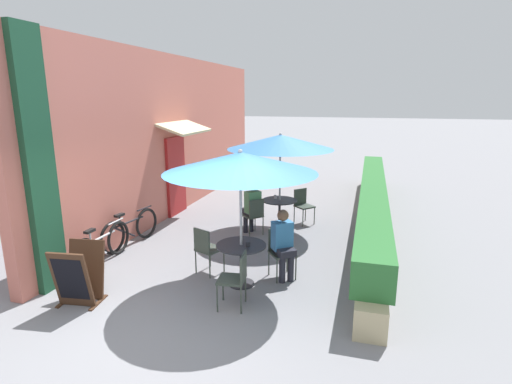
# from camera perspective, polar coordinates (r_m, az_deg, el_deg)

# --- Properties ---
(ground_plane) EXTENTS (120.00, 120.00, 0.00)m
(ground_plane) POSITION_cam_1_polar(r_m,az_deg,el_deg) (5.99, -13.04, -18.41)
(ground_plane) COLOR gray
(cafe_facade_wall) EXTENTS (0.98, 11.51, 4.20)m
(cafe_facade_wall) POSITION_cam_1_polar(r_m,az_deg,el_deg) (11.31, -11.25, 7.91)
(cafe_facade_wall) COLOR #C66B5B
(cafe_facade_wall) RESTS_ON ground_plane
(planter_hedge) EXTENTS (0.60, 10.51, 1.01)m
(planter_hedge) POSITION_cam_1_polar(r_m,az_deg,el_deg) (10.39, 16.28, -1.55)
(planter_hedge) COLOR tan
(planter_hedge) RESTS_ON ground_plane
(patio_table_near) EXTENTS (0.84, 0.84, 0.72)m
(patio_table_near) POSITION_cam_1_polar(r_m,az_deg,el_deg) (6.79, -2.12, -8.92)
(patio_table_near) COLOR #28282D
(patio_table_near) RESTS_ON ground_plane
(patio_umbrella_near) EXTENTS (2.49, 2.49, 2.32)m
(patio_umbrella_near) POSITION_cam_1_polar(r_m,az_deg,el_deg) (6.36, -2.24, 4.23)
(patio_umbrella_near) COLOR #B7B7BC
(patio_umbrella_near) RESTS_ON ground_plane
(cafe_chair_near_left) EXTENTS (0.56, 0.56, 0.87)m
(cafe_chair_near_left) POSITION_cam_1_polar(r_m,az_deg,el_deg) (7.13, 3.53, -8.06)
(cafe_chair_near_left) COLOR #384238
(cafe_chair_near_left) RESTS_ON ground_plane
(seated_patron_near_left) EXTENTS (0.50, 0.51, 1.25)m
(seated_patron_near_left) POSITION_cam_1_polar(r_m,az_deg,el_deg) (6.97, 3.93, -7.07)
(seated_patron_near_left) COLOR #23232D
(seated_patron_near_left) RESTS_ON ground_plane
(cafe_chair_near_right) EXTENTS (0.53, 0.53, 0.87)m
(cafe_chair_near_right) POSITION_cam_1_polar(r_m,az_deg,el_deg) (7.24, -7.10, -7.79)
(cafe_chair_near_right) COLOR #384238
(cafe_chair_near_right) RESTS_ON ground_plane
(cafe_chair_near_back) EXTENTS (0.44, 0.44, 0.87)m
(cafe_chair_near_back) POSITION_cam_1_polar(r_m,az_deg,el_deg) (6.11, -2.82, -11.87)
(cafe_chair_near_back) COLOR #384238
(cafe_chair_near_back) RESTS_ON ground_plane
(coffee_cup_near) EXTENTS (0.07, 0.07, 0.09)m
(coffee_cup_near) POSITION_cam_1_polar(r_m,az_deg,el_deg) (6.62, -1.20, -7.44)
(coffee_cup_near) COLOR #232328
(coffee_cup_near) RESTS_ON patio_table_near
(patio_table_mid) EXTENTS (0.84, 0.84, 0.72)m
(patio_table_mid) POSITION_cam_1_polar(r_m,az_deg,el_deg) (9.62, 3.38, -2.16)
(patio_table_mid) COLOR #28282D
(patio_table_mid) RESTS_ON ground_plane
(patio_umbrella_mid) EXTENTS (2.49, 2.49, 2.32)m
(patio_umbrella_mid) POSITION_cam_1_polar(r_m,az_deg,el_deg) (9.32, 3.51, 7.15)
(patio_umbrella_mid) COLOR #B7B7BC
(patio_umbrella_mid) RESTS_ON ground_plane
(cafe_chair_mid_left) EXTENTS (0.57, 0.57, 0.87)m
(cafe_chair_mid_left) POSITION_cam_1_polar(r_m,az_deg,el_deg) (9.17, -0.28, -3.10)
(cafe_chair_mid_left) COLOR #384238
(cafe_chair_mid_left) RESTS_ON ground_plane
(seated_patron_mid_left) EXTENTS (0.51, 0.51, 1.25)m
(seated_patron_mid_left) POSITION_cam_1_polar(r_m,az_deg,el_deg) (9.21, -0.64, -1.91)
(seated_patron_mid_left) COLOR #23232D
(seated_patron_mid_left) RESTS_ON ground_plane
(cafe_chair_mid_right) EXTENTS (0.57, 0.57, 0.87)m
(cafe_chair_mid_right) POSITION_cam_1_polar(r_m,az_deg,el_deg) (10.12, 6.68, -1.60)
(cafe_chair_mid_right) COLOR #384238
(cafe_chair_mid_right) RESTS_ON ground_plane
(coffee_cup_mid) EXTENTS (0.07, 0.07, 0.09)m
(coffee_cup_mid) POSITION_cam_1_polar(r_m,az_deg,el_deg) (9.68, 2.77, -0.68)
(coffee_cup_mid) COLOR white
(coffee_cup_mid) RESTS_ON patio_table_mid
(bicycle_leaning) EXTENTS (0.10, 1.73, 0.78)m
(bicycle_leaning) POSITION_cam_1_polar(r_m,az_deg,el_deg) (8.21, -21.20, -7.22)
(bicycle_leaning) COLOR black
(bicycle_leaning) RESTS_ON ground_plane
(bicycle_second) EXTENTS (0.31, 1.72, 0.78)m
(bicycle_second) POSITION_cam_1_polar(r_m,az_deg,el_deg) (9.00, -17.53, -5.12)
(bicycle_second) COLOR black
(bicycle_second) RESTS_ON ground_plane
(menu_board) EXTENTS (0.66, 0.70, 0.93)m
(menu_board) POSITION_cam_1_polar(r_m,az_deg,el_deg) (6.83, -23.94, -10.76)
(menu_board) COLOR #422819
(menu_board) RESTS_ON ground_plane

